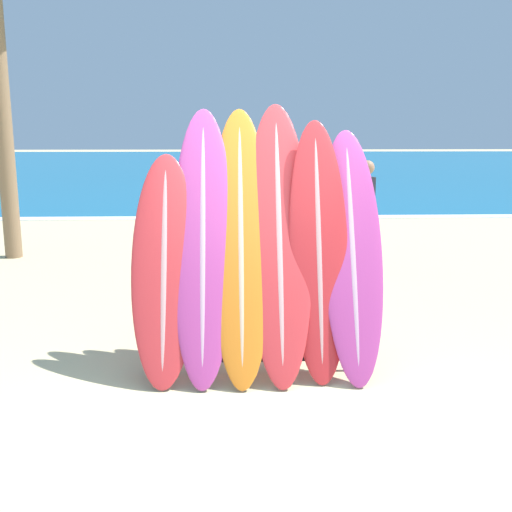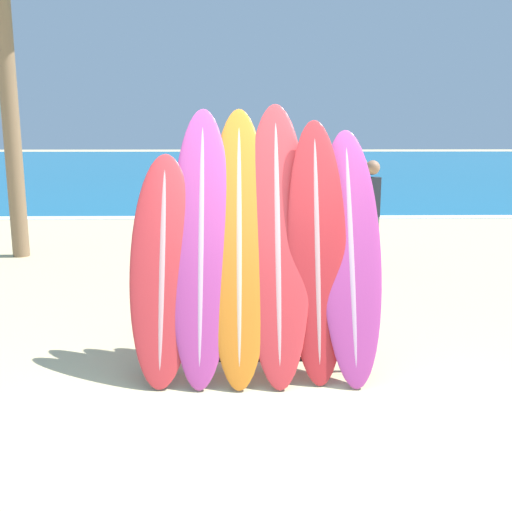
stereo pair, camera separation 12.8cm
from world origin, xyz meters
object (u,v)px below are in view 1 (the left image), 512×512
(person_near_water, at_px, (366,209))
(surfboard_rack, at_px, (260,321))
(surfboard_slot_0, at_px, (164,267))
(person_far_left, at_px, (341,217))
(surfboard_slot_3, at_px, (279,239))
(surfboard_slot_4, at_px, (319,248))
(surfboard_slot_1, at_px, (203,242))
(surfboard_slot_5, at_px, (352,253))
(person_mid_beach, at_px, (354,195))
(surfboard_slot_2, at_px, (241,242))

(person_near_water, bearing_deg, surfboard_rack, -121.15)
(surfboard_slot_0, xyz_separation_m, person_far_left, (2.17, 3.36, -0.02))
(surfboard_slot_3, xyz_separation_m, surfboard_slot_4, (0.35, -0.06, -0.08))
(surfboard_slot_0, xyz_separation_m, surfboard_slot_1, (0.34, 0.09, 0.21))
(surfboard_rack, distance_m, surfboard_slot_0, 0.97)
(surfboard_rack, height_order, person_near_water, person_near_water)
(surfboard_rack, distance_m, surfboard_slot_5, 1.03)
(surfboard_rack, relative_size, person_far_left, 1.15)
(surfboard_rack, distance_m, surfboard_slot_1, 0.87)
(surfboard_rack, bearing_deg, surfboard_slot_1, 167.63)
(surfboard_rack, xyz_separation_m, surfboard_slot_0, (-0.84, 0.01, 0.50))
(surfboard_slot_1, relative_size, surfboard_slot_5, 1.09)
(surfboard_rack, bearing_deg, person_mid_beach, 72.29)
(surfboard_slot_3, distance_m, person_far_left, 3.46)
(person_near_water, bearing_deg, surfboard_slot_5, -111.75)
(surfboard_slot_5, distance_m, person_near_water, 4.49)
(person_mid_beach, bearing_deg, surfboard_slot_4, 126.03)
(surfboard_slot_1, xyz_separation_m, surfboard_slot_3, (0.68, 0.02, 0.02))
(surfboard_slot_1, bearing_deg, surfboard_slot_0, -164.29)
(surfboard_slot_4, bearing_deg, person_near_water, 72.18)
(surfboard_slot_1, bearing_deg, surfboard_slot_5, -1.81)
(surfboard_slot_0, xyz_separation_m, surfboard_slot_4, (1.36, 0.05, 0.15))
(person_mid_beach, bearing_deg, surfboard_slot_5, 128.34)
(person_mid_beach, relative_size, person_far_left, 0.93)
(surfboard_slot_2, relative_size, surfboard_slot_4, 1.05)
(surfboard_slot_1, height_order, surfboard_slot_5, surfboard_slot_1)
(surfboard_slot_1, relative_size, person_near_water, 1.38)
(surfboard_slot_3, height_order, surfboard_slot_5, surfboard_slot_3)
(surfboard_rack, relative_size, surfboard_slot_4, 0.90)
(surfboard_slot_4, distance_m, person_far_left, 3.41)
(surfboard_slot_1, relative_size, person_far_left, 1.35)
(surfboard_rack, bearing_deg, surfboard_slot_2, 144.56)
(surfboard_slot_5, bearing_deg, surfboard_slot_4, -179.51)
(surfboard_slot_4, xyz_separation_m, surfboard_slot_5, (0.30, 0.00, -0.04))
(person_near_water, height_order, person_mid_beach, person_near_water)
(surfboard_slot_5, height_order, person_far_left, surfboard_slot_5)
(surfboard_slot_5, bearing_deg, surfboard_slot_3, 174.84)
(surfboard_slot_0, distance_m, surfboard_slot_3, 1.05)
(surfboard_rack, relative_size, surfboard_slot_2, 0.85)
(surfboard_slot_0, distance_m, person_near_water, 5.20)
(surfboard_slot_4, height_order, person_far_left, surfboard_slot_4)
(surfboard_slot_5, distance_m, person_far_left, 3.35)
(surfboard_slot_1, distance_m, person_near_water, 4.95)
(surfboard_slot_5, bearing_deg, person_near_water, 75.85)
(surfboard_rack, height_order, person_far_left, person_far_left)
(surfboard_slot_3, bearing_deg, surfboard_slot_2, -178.28)
(surfboard_slot_2, relative_size, person_mid_beach, 1.45)
(surfboard_slot_2, height_order, surfboard_slot_3, surfboard_slot_3)
(surfboard_slot_0, distance_m, surfboard_slot_4, 1.37)
(surfboard_slot_0, xyz_separation_m, person_mid_beach, (3.13, 7.18, -0.09))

